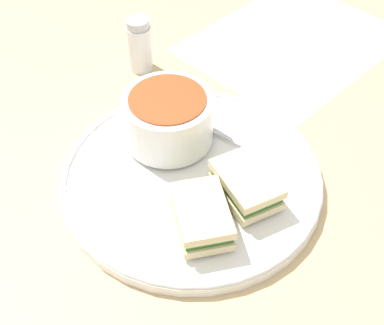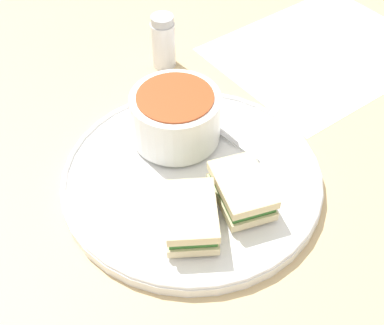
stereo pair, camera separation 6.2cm
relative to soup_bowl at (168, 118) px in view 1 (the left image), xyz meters
name	(u,v)px [view 1 (the left image)]	position (x,y,z in m)	size (l,w,h in m)	color
ground_plane	(192,182)	(0.07, -0.02, -0.05)	(2.40, 2.40, 0.00)	#D1B27F
plate	(192,177)	(0.07, -0.02, -0.04)	(0.31, 0.31, 0.02)	white
soup_bowl	(168,118)	(0.00, 0.00, 0.00)	(0.11, 0.11, 0.06)	white
spoon	(195,120)	(0.00, 0.04, -0.03)	(0.12, 0.04, 0.01)	silver
sandwich_half_near	(202,216)	(0.13, -0.06, -0.02)	(0.10, 0.09, 0.03)	beige
sandwich_half_far	(246,184)	(0.13, 0.01, -0.02)	(0.09, 0.07, 0.03)	beige
salt_shaker	(139,45)	(-0.16, 0.07, -0.01)	(0.04, 0.04, 0.08)	silver
menu_sheet	(293,42)	(-0.06, 0.30, -0.05)	(0.28, 0.33, 0.00)	white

